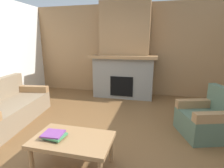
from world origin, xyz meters
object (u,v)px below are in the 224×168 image
(fireplace, at_px, (124,57))
(couch, at_px, (7,108))
(armchair, at_px, (207,119))
(coffee_table, at_px, (73,142))

(fireplace, height_order, couch, fireplace)
(armchair, bearing_deg, fireplace, 132.76)
(fireplace, relative_size, coffee_table, 2.70)
(couch, bearing_deg, armchair, 5.57)
(armchair, distance_m, coffee_table, 2.32)
(couch, distance_m, armchair, 3.84)
(couch, xyz_separation_m, coffee_table, (1.92, -0.95, 0.09))
(fireplace, height_order, coffee_table, fireplace)
(coffee_table, bearing_deg, fireplace, 88.51)
(fireplace, height_order, armchair, fireplace)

